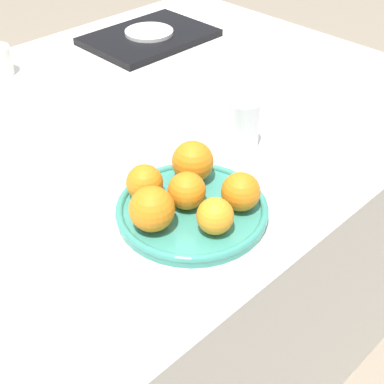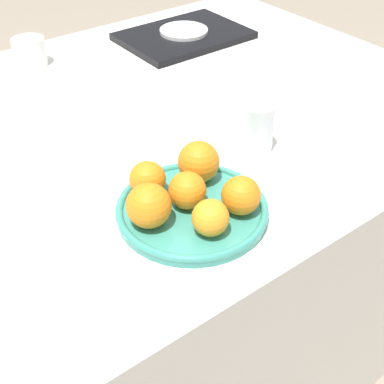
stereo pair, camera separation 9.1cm
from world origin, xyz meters
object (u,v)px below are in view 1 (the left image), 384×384
object	(u,v)px
orange_5	(215,216)
napkin	(276,99)
water_glass	(243,124)
fruit_platter	(192,209)
orange_1	(241,192)
side_plate	(149,32)
orange_3	(152,209)
serving_tray	(149,37)
orange_4	(193,162)
orange_0	(187,191)
orange_2	(145,183)

from	to	relation	value
orange_5	napkin	distance (m)	0.51
water_glass	fruit_platter	bearing A→B (deg)	-159.05
orange_1	side_plate	bearing A→B (deg)	60.26
orange_1	side_plate	size ratio (longest dim) A/B	0.48
orange_3	serving_tray	xyz separation A→B (m)	(0.55, 0.64, -0.04)
orange_4	serving_tray	bearing A→B (deg)	55.64
orange_0	orange_1	size ratio (longest dim) A/B	0.98
orange_5	serving_tray	bearing A→B (deg)	56.32
serving_tray	side_plate	distance (m)	0.02
orange_0	water_glass	xyz separation A→B (m)	(0.23, 0.08, 0.00)
orange_1	orange_2	bearing A→B (deg)	126.13
orange_3	orange_4	xyz separation A→B (m)	(0.14, 0.05, 0.00)
fruit_platter	side_plate	size ratio (longest dim) A/B	1.89
orange_2	orange_3	world-z (taller)	orange_3
serving_tray	napkin	xyz separation A→B (m)	(-0.03, -0.49, -0.01)
orange_0	water_glass	distance (m)	0.25
orange_2	orange_5	bearing A→B (deg)	-80.69
orange_0	serving_tray	size ratio (longest dim) A/B	0.19
orange_1	orange_4	world-z (taller)	orange_4
orange_5	water_glass	bearing A→B (deg)	32.49
orange_4	napkin	distance (m)	0.39
orange_0	napkin	distance (m)	0.47
serving_tray	napkin	size ratio (longest dim) A/B	2.61
orange_5	side_plate	size ratio (longest dim) A/B	0.44
fruit_platter	water_glass	distance (m)	0.25
orange_4	side_plate	xyz separation A→B (m)	(0.41, 0.59, -0.03)
orange_3	orange_5	bearing A→B (deg)	-49.65
orange_2	orange_3	xyz separation A→B (m)	(-0.04, -0.07, 0.01)
fruit_platter	orange_0	xyz separation A→B (m)	(-0.00, 0.01, 0.04)
fruit_platter	side_plate	distance (m)	0.80
orange_5	water_glass	size ratio (longest dim) A/B	0.61
orange_2	orange_0	bearing A→B (deg)	-62.14
orange_1	orange_4	xyz separation A→B (m)	(0.00, 0.12, 0.00)
orange_0	orange_5	world-z (taller)	orange_0
orange_3	orange_5	distance (m)	0.10
fruit_platter	napkin	distance (m)	0.46
orange_0	orange_4	size ratio (longest dim) A/B	0.86
orange_3	serving_tray	bearing A→B (deg)	49.59
side_plate	orange_4	bearing A→B (deg)	-124.36
orange_5	side_plate	world-z (taller)	orange_5
orange_2	orange_4	distance (m)	0.10
water_glass	orange_5	bearing A→B (deg)	-147.51
orange_1	napkin	distance (m)	0.44
orange_4	napkin	size ratio (longest dim) A/B	0.57
fruit_platter	orange_5	distance (m)	0.08
fruit_platter	napkin	bearing A→B (deg)	20.20
orange_0	orange_2	bearing A→B (deg)	117.86
fruit_platter	orange_5	world-z (taller)	orange_5
orange_0	napkin	bearing A→B (deg)	18.93
orange_2	orange_1	bearing A→B (deg)	-53.87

